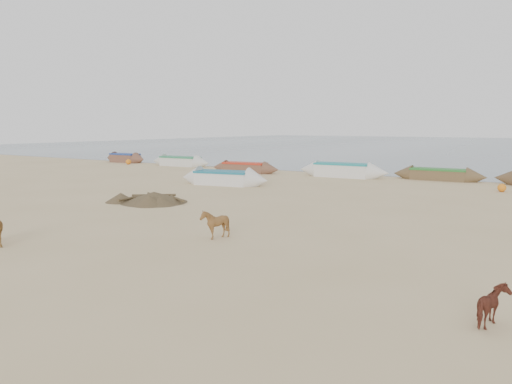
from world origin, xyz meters
TOP-DOWN VIEW (x-y plane):
  - ground at (0.00, 0.00)m, footprint 140.00×140.00m
  - sea at (0.00, 82.00)m, footprint 160.00×160.00m
  - calf_front at (0.86, 0.33)m, footprint 1.13×1.09m
  - calf_right at (9.17, -2.46)m, footprint 0.78×0.86m
  - near_canoe at (-7.39, 11.89)m, footprint 5.77×2.45m
  - debris_pile at (-6.04, 4.69)m, footprint 3.93×3.93m
  - waterline_canoes at (0.78, 20.67)m, footprint 59.27×4.21m
  - beach_clutter at (5.11, 20.40)m, footprint 47.90×5.17m

SIDE VIEW (x-z plane):
  - ground at x=0.00m, z-range 0.00..0.00m
  - sea at x=0.00m, z-range 0.01..0.01m
  - debris_pile at x=-6.04m, z-range 0.00..0.49m
  - beach_clutter at x=5.11m, z-range -0.02..0.62m
  - calf_right at x=9.17m, z-range 0.00..0.74m
  - near_canoe at x=-7.39m, z-range 0.00..0.83m
  - waterline_canoes at x=0.78m, z-range -0.06..0.91m
  - calf_front at x=0.86m, z-range 0.00..0.95m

